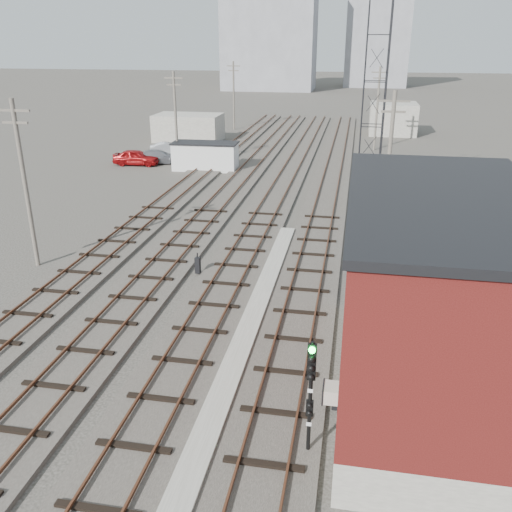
% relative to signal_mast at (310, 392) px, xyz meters
% --- Properties ---
extents(ground, '(320.00, 320.00, 0.00)m').
position_rel_signal_mast_xyz_m(ground, '(-3.70, 52.11, -2.28)').
color(ground, '#282621').
rests_on(ground, ground).
extents(track_right, '(3.20, 90.00, 0.39)m').
position_rel_signal_mast_xyz_m(track_right, '(-1.20, 31.11, -2.18)').
color(track_right, '#332D28').
rests_on(track_right, ground).
extents(track_mid_right, '(3.20, 90.00, 0.39)m').
position_rel_signal_mast_xyz_m(track_mid_right, '(-5.20, 31.11, -2.18)').
color(track_mid_right, '#332D28').
rests_on(track_mid_right, ground).
extents(track_mid_left, '(3.20, 90.00, 0.39)m').
position_rel_signal_mast_xyz_m(track_mid_left, '(-9.20, 31.11, -2.18)').
color(track_mid_left, '#332D28').
rests_on(track_mid_left, ground).
extents(track_left, '(3.20, 90.00, 0.39)m').
position_rel_signal_mast_xyz_m(track_left, '(-13.20, 31.11, -2.18)').
color(track_left, '#332D28').
rests_on(track_left, ground).
extents(platform_curb, '(0.90, 28.00, 0.26)m').
position_rel_signal_mast_xyz_m(platform_curb, '(-3.20, 6.11, -2.15)').
color(platform_curb, gray).
rests_on(platform_curb, ground).
extents(brick_building, '(6.54, 12.20, 7.22)m').
position_rel_signal_mast_xyz_m(brick_building, '(3.80, 4.11, 1.35)').
color(brick_building, gray).
rests_on(brick_building, ground).
extents(lattice_tower, '(1.60, 1.60, 15.00)m').
position_rel_signal_mast_xyz_m(lattice_tower, '(1.80, 27.11, 5.22)').
color(lattice_tower, black).
rests_on(lattice_tower, ground).
extents(utility_pole_left_a, '(1.80, 0.24, 9.00)m').
position_rel_signal_mast_xyz_m(utility_pole_left_a, '(-16.20, 12.11, 2.51)').
color(utility_pole_left_a, '#595147').
rests_on(utility_pole_left_a, ground).
extents(utility_pole_left_b, '(1.80, 0.24, 9.00)m').
position_rel_signal_mast_xyz_m(utility_pole_left_b, '(-16.20, 37.11, 2.51)').
color(utility_pole_left_b, '#595147').
rests_on(utility_pole_left_b, ground).
extents(utility_pole_left_c, '(1.80, 0.24, 9.00)m').
position_rel_signal_mast_xyz_m(utility_pole_left_c, '(-16.20, 62.11, 2.51)').
color(utility_pole_left_c, '#595147').
rests_on(utility_pole_left_c, ground).
extents(utility_pole_right_a, '(1.80, 0.24, 9.00)m').
position_rel_signal_mast_xyz_m(utility_pole_right_a, '(2.80, 20.11, 2.51)').
color(utility_pole_right_a, '#595147').
rests_on(utility_pole_right_a, ground).
extents(utility_pole_right_b, '(1.80, 0.24, 9.00)m').
position_rel_signal_mast_xyz_m(utility_pole_right_b, '(2.80, 50.11, 2.51)').
color(utility_pole_right_b, '#595147').
rests_on(utility_pole_right_b, ground).
extents(apartment_left, '(22.00, 14.00, 30.00)m').
position_rel_signal_mast_xyz_m(apartment_left, '(-21.70, 127.11, 12.72)').
color(apartment_left, gray).
rests_on(apartment_left, ground).
extents(apartment_right, '(16.00, 12.00, 26.00)m').
position_rel_signal_mast_xyz_m(apartment_right, '(4.30, 142.11, 10.72)').
color(apartment_right, gray).
rests_on(apartment_right, ground).
extents(shed_left, '(8.00, 5.00, 3.20)m').
position_rel_signal_mast_xyz_m(shed_left, '(-19.70, 52.11, -0.68)').
color(shed_left, gray).
rests_on(shed_left, ground).
extents(shed_right, '(6.00, 6.00, 4.00)m').
position_rel_signal_mast_xyz_m(shed_right, '(5.30, 62.11, -0.28)').
color(shed_right, gray).
rests_on(shed_right, ground).
extents(signal_mast, '(0.40, 0.41, 3.91)m').
position_rel_signal_mast_xyz_m(signal_mast, '(0.00, 0.00, 0.00)').
color(signal_mast, gray).
rests_on(signal_mast, ground).
extents(switch_stand, '(0.28, 0.28, 1.15)m').
position_rel_signal_mast_xyz_m(switch_stand, '(-7.06, 12.49, -1.74)').
color(switch_stand, black).
rests_on(switch_stand, ground).
extents(site_trailer, '(6.32, 2.90, 2.63)m').
position_rel_signal_mast_xyz_m(site_trailer, '(-13.37, 36.90, -0.96)').
color(site_trailer, silver).
rests_on(site_trailer, ground).
extents(car_red, '(4.66, 2.06, 1.56)m').
position_rel_signal_mast_xyz_m(car_red, '(-20.70, 37.61, -1.50)').
color(car_red, maroon).
rests_on(car_red, ground).
extents(car_silver, '(4.05, 2.52, 1.26)m').
position_rel_signal_mast_xyz_m(car_silver, '(-19.51, 43.61, -1.65)').
color(car_silver, '#A2A5A9').
rests_on(car_silver, ground).
extents(car_grey, '(5.09, 3.29, 1.37)m').
position_rel_signal_mast_xyz_m(car_grey, '(-18.74, 38.73, -1.60)').
color(car_grey, slate).
rests_on(car_grey, ground).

